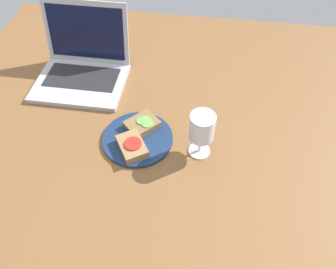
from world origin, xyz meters
TOP-DOWN VIEW (x-y plane):
  - wooden_table at (0.00, 0.00)cm, footprint 140.00×140.00cm
  - plate at (-1.65, -2.71)cm, footprint 21.18×21.18cm
  - sandwich_with_cucumber at (-0.95, 1.71)cm, footprint 11.84×11.89cm
  - sandwich_with_tomato at (-2.24, -7.12)cm, footprint 11.01×11.91cm
  - wine_glass at (17.08, -4.38)cm, footprint 6.99×6.99cm
  - laptop at (-26.41, 23.54)cm, footprint 30.53×28.02cm

SIDE VIEW (x-z plane):
  - wooden_table at x=0.00cm, z-range 0.00..3.00cm
  - plate at x=-1.65cm, z-range 3.00..4.03cm
  - sandwich_with_cucumber at x=-0.95cm, z-range 3.93..6.56cm
  - sandwich_with_tomato at x=-2.24cm, z-range 3.89..6.80cm
  - laptop at x=-26.41cm, z-range -3.84..19.12cm
  - wine_glass at x=17.08cm, z-range 5.78..20.53cm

